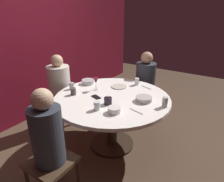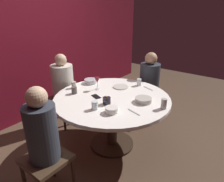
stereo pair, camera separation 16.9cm
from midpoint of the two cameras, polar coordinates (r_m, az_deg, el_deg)
ground_plane at (r=2.95m, az=1.69°, el=-14.81°), size 8.00×8.00×0.00m
back_wall at (r=3.59m, az=-20.39°, el=13.38°), size 6.00×0.10×2.60m
dining_table at (r=2.63m, az=1.84°, el=-4.30°), size 1.48×1.48×0.73m
seated_diner_left at (r=1.93m, az=-16.78°, el=-11.75°), size 0.40×0.40×1.19m
seated_diner_back at (r=3.20m, az=-12.35°, el=2.42°), size 0.40×0.40×1.16m
seated_diner_right at (r=3.41m, az=12.01°, el=3.53°), size 0.40×0.40×1.14m
candle_holder at (r=2.36m, az=0.53°, el=-2.80°), size 0.09×0.09×0.11m
wine_glass at (r=2.76m, az=-2.48°, el=2.92°), size 0.08×0.08×0.18m
dinner_plate at (r=2.88m, az=4.18°, el=1.18°), size 0.22×0.22×0.01m
cell_phone at (r=2.57m, az=-2.65°, el=-1.60°), size 0.11×0.16×0.01m
bowl_serving_large at (r=3.03m, az=-4.53°, el=2.77°), size 0.19×0.19×0.06m
bowl_salad_center at (r=2.18m, az=2.07°, el=-5.42°), size 0.14×0.14×0.06m
bowl_small_white at (r=2.46m, az=10.82°, el=-2.52°), size 0.20×0.20×0.05m
cup_near_candle at (r=2.35m, az=16.50°, el=-3.51°), size 0.06×0.06×0.12m
cup_by_left_diner at (r=2.87m, az=-9.12°, el=1.71°), size 0.07×0.07×0.09m
cup_by_right_diner at (r=2.68m, az=-8.90°, el=0.16°), size 0.07×0.07×0.09m
cup_center_front at (r=2.24m, az=-2.79°, el=-4.11°), size 0.07×0.07×0.10m
cup_far_edge at (r=2.97m, az=9.31°, el=2.47°), size 0.06×0.06×0.10m
fork_near_plate at (r=2.89m, az=11.85°, el=0.74°), size 0.07×0.18×0.01m
knife_near_plate at (r=2.22m, az=8.39°, el=-5.94°), size 0.06×0.18×0.01m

